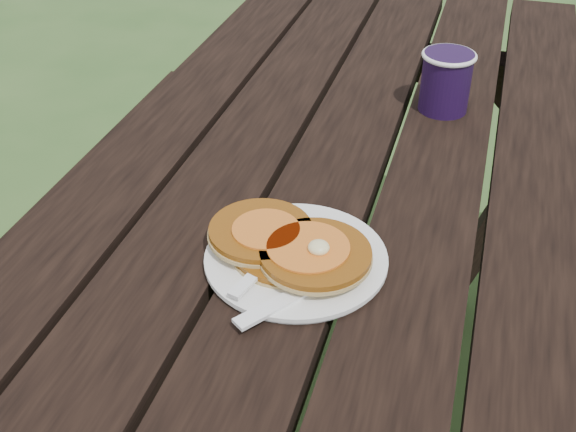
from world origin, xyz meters
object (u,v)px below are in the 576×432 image
(picnic_table, at_px, (320,360))
(coffee_cup, at_px, (446,78))
(pancake_stack, at_px, (289,245))
(plate, at_px, (296,259))

(picnic_table, relative_size, coffee_cup, 17.43)
(pancake_stack, bearing_deg, plate, -3.65)
(plate, relative_size, coffee_cup, 2.16)
(picnic_table, height_order, coffee_cup, coffee_cup)
(pancake_stack, distance_m, coffee_cup, 0.49)
(plate, relative_size, pancake_stack, 1.05)
(pancake_stack, bearing_deg, coffee_cup, 73.81)
(picnic_table, bearing_deg, plate, -87.56)
(coffee_cup, bearing_deg, plate, -105.13)
(pancake_stack, height_order, coffee_cup, coffee_cup)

